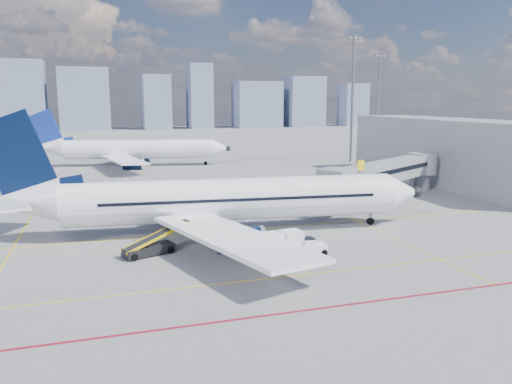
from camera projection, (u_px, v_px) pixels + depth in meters
ground at (255, 254)px, 42.41m from camera, size 420.00×420.00×0.00m
apron_markings at (263, 269)px, 38.56m from camera, size 90.00×35.12×0.01m
jet_bridge at (390, 172)px, 64.47m from camera, size 23.55×15.78×6.30m
terminal_block at (451, 151)px, 77.57m from camera, size 10.00×42.00×10.00m
floodlight_mast_ne at (352, 96)px, 102.67m from camera, size 3.20×0.61×25.45m
floodlight_mast_far at (378, 97)px, 143.42m from camera, size 3.20×0.61×25.45m
distant_skyline at (140, 101)px, 220.19m from camera, size 237.69×15.76×29.16m
main_aircraft at (215, 201)px, 48.62m from camera, size 43.05×37.45×12.59m
second_aircraft at (131, 150)px, 98.55m from camera, size 38.50×33.14×11.36m
baggage_tug at (311, 247)px, 41.92m from camera, size 2.24×1.35×1.55m
cargo_dolly at (281, 243)px, 41.46m from camera, size 4.06×2.28×2.11m
belt_loader at (150, 247)px, 42.04m from camera, size 6.18×3.46×2.52m
ramp_worker at (283, 242)px, 42.35m from camera, size 0.75×0.84×1.94m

